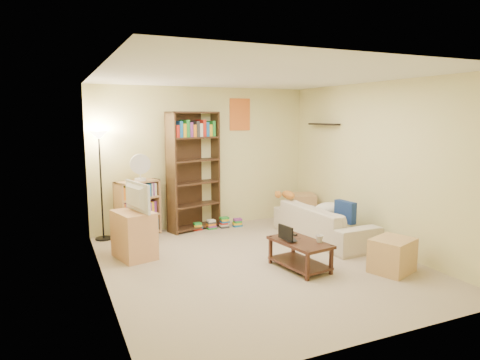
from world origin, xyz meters
The scene contains 19 objects.
room centered at (0.00, 0.01, 1.62)m, with size 4.50×4.54×2.52m.
sofa centered at (1.47, 0.59, 0.28)m, with size 0.81×1.94×0.56m, color beige.
navy_pillow centered at (1.58, 0.18, 0.54)m, with size 0.37×0.11×0.33m, color navy.
cream_blanket centered at (1.61, 0.64, 0.48)m, with size 0.52×0.37×0.22m, color silver.
tabby_cat centered at (1.20, 1.32, 0.64)m, with size 0.44×0.17×0.15m.
coffee_table centered at (0.41, -0.41, 0.24)m, with size 0.60×0.91×0.38m.
laptop centered at (0.34, -0.32, 0.39)m, with size 0.28×0.37×0.03m, color black.
laptop_screen centered at (0.22, -0.34, 0.49)m, with size 0.01×0.28×0.19m, color white.
mug centered at (0.60, -0.57, 0.42)m, with size 0.12×0.12×0.10m, color silver.
tv_remote centered at (0.46, -0.11, 0.39)m, with size 0.05×0.15×0.02m, color black.
tv_stand centered at (-1.50, 0.93, 0.33)m, with size 0.45×0.62×0.67m, color tan.
television centered at (-1.50, 0.93, 0.87)m, with size 0.27×0.71×0.41m, color black.
tall_bookshelf centered at (-0.25, 2.05, 1.09)m, with size 0.98×0.56×2.07m.
short_bookshelf centered at (-1.23, 2.05, 0.47)m, with size 0.78×0.53×0.93m.
desk_fan centered at (-1.18, 2.00, 1.17)m, with size 0.33×0.19×0.45m.
floor_lamp centered at (-1.80, 2.05, 1.41)m, with size 0.30×0.30×1.76m.
side_table centered at (1.72, 1.65, 0.28)m, with size 0.48×0.48×0.55m, color tan.
end_cabinet centered at (1.43, -0.99, 0.22)m, with size 0.53×0.44×0.44m, color tan.
book_stacks centered at (0.16, 1.93, 0.08)m, with size 0.90×0.18×0.19m.
Camera 1 is at (-2.51, -5.03, 2.00)m, focal length 32.00 mm.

